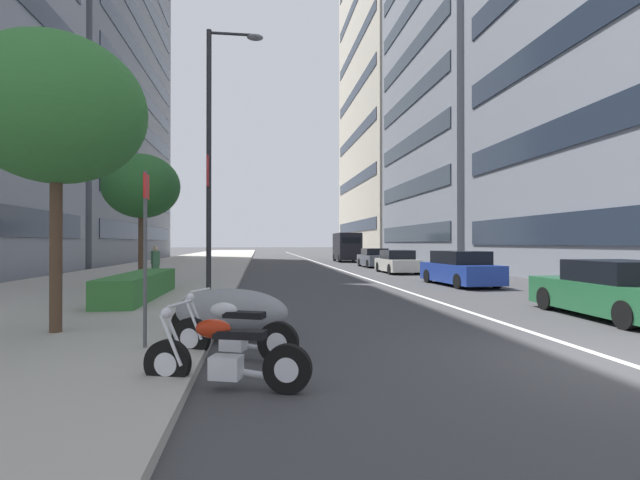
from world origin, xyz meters
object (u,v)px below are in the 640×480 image
(street_lamp_with_banners, at_px, (216,140))
(street_tree_by_lamp_post, at_px, (56,110))
(motorcycle_far_end_row, at_px, (230,312))
(car_lead_in_lane, at_px, (460,269))
(street_tree_far_plaza, at_px, (141,186))
(motorcycle_second_in_row, at_px, (232,334))
(delivery_van_ahead, at_px, (347,247))
(motorcycle_under_tarp, at_px, (224,357))
(car_approaching_light, at_px, (615,292))
(car_far_down_avenue, at_px, (397,262))
(pedestrian_on_plaza, at_px, (155,265))
(car_following_behind, at_px, (374,258))
(parking_sign_by_curb, at_px, (145,242))

(street_lamp_with_banners, relative_size, street_tree_by_lamp_post, 1.69)
(motorcycle_far_end_row, height_order, car_lead_in_lane, car_lead_in_lane)
(street_lamp_with_banners, relative_size, street_tree_far_plaza, 1.81)
(motorcycle_second_in_row, xyz_separation_m, delivery_van_ahead, (37.89, -9.01, 1.07))
(motorcycle_under_tarp, xyz_separation_m, car_lead_in_lane, (13.36, -9.07, 0.30))
(motorcycle_far_end_row, distance_m, delivery_van_ahead, 37.53)
(car_approaching_light, xyz_separation_m, delivery_van_ahead, (34.94, 0.01, 0.84))
(motorcycle_second_in_row, relative_size, car_lead_in_lane, 0.43)
(car_far_down_avenue, xyz_separation_m, pedestrian_on_plaza, (-7.50, 12.65, 0.28))
(car_approaching_light, distance_m, street_lamp_with_banners, 13.28)
(car_following_behind, bearing_deg, car_approaching_light, 178.98)
(car_lead_in_lane, bearing_deg, delivery_van_ahead, -2.65)
(street_tree_by_lamp_post, bearing_deg, car_approaching_light, -85.63)
(car_following_behind, height_order, parking_sign_by_curb, parking_sign_by_curb)
(motorcycle_second_in_row, bearing_deg, parking_sign_by_curb, 4.89)
(street_tree_far_plaza, height_order, pedestrian_on_plaza, street_tree_far_plaza)
(car_far_down_avenue, relative_size, delivery_van_ahead, 0.79)
(motorcycle_under_tarp, bearing_deg, delivery_van_ahead, -85.78)
(car_following_behind, relative_size, street_lamp_with_banners, 0.44)
(car_following_behind, bearing_deg, car_lead_in_lane, 178.94)
(car_lead_in_lane, distance_m, street_lamp_with_banners, 11.47)
(street_lamp_with_banners, bearing_deg, car_following_behind, -30.57)
(street_tree_far_plaza, bearing_deg, car_approaching_light, -123.90)
(motorcycle_second_in_row, height_order, motorcycle_far_end_row, motorcycle_second_in_row)
(car_approaching_light, height_order, street_tree_by_lamp_post, street_tree_by_lamp_post)
(car_lead_in_lane, xyz_separation_m, street_tree_by_lamp_post, (-9.88, 12.44, 3.64))
(car_approaching_light, height_order, delivery_van_ahead, delivery_van_ahead)
(car_far_down_avenue, height_order, parking_sign_by_curb, parking_sign_by_curb)
(car_far_down_avenue, xyz_separation_m, street_lamp_with_banners, (-10.37, 9.93, 4.94))
(delivery_van_ahead, bearing_deg, street_lamp_with_banners, 161.49)
(car_following_behind, relative_size, parking_sign_by_curb, 1.46)
(motorcycle_far_end_row, height_order, car_approaching_light, car_approaching_light)
(delivery_van_ahead, bearing_deg, car_following_behind, -177.84)
(street_tree_by_lamp_post, bearing_deg, motorcycle_far_end_row, -98.59)
(parking_sign_by_curb, distance_m, street_tree_far_plaza, 11.94)
(delivery_van_ahead, bearing_deg, car_far_down_avenue, -179.27)
(parking_sign_by_curb, xyz_separation_m, pedestrian_on_plaza, (12.37, 2.46, -0.91))
(car_approaching_light, height_order, parking_sign_by_curb, parking_sign_by_curb)
(motorcycle_under_tarp, relative_size, street_lamp_with_banners, 0.22)
(street_tree_by_lamp_post, distance_m, pedestrian_on_plaza, 11.35)
(car_far_down_avenue, relative_size, street_tree_by_lamp_post, 0.74)
(car_following_behind, distance_m, street_lamp_with_banners, 20.81)
(motorcycle_far_end_row, height_order, street_lamp_with_banners, street_lamp_with_banners)
(car_following_behind, bearing_deg, motorcycle_second_in_row, 160.78)
(motorcycle_far_end_row, xyz_separation_m, car_far_down_avenue, (18.80, -8.91, 0.12))
(motorcycle_second_in_row, bearing_deg, motorcycle_under_tarp, 111.53)
(car_following_behind, bearing_deg, parking_sign_by_curb, 157.86)
(car_following_behind, distance_m, pedestrian_on_plaza, 19.50)
(car_far_down_avenue, xyz_separation_m, car_following_behind, (7.03, -0.35, 0.01))
(parking_sign_by_curb, bearing_deg, street_lamp_with_banners, -1.58)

